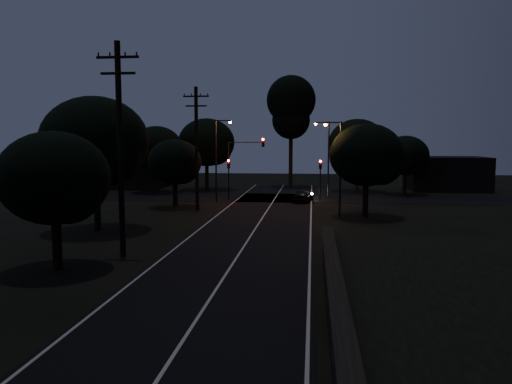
# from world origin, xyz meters

# --- Properties ---
(road_surface) EXTENTS (60.00, 70.00, 0.03)m
(road_surface) POSITION_xyz_m (0.00, 31.12, 0.01)
(road_surface) COLOR black
(road_surface) RESTS_ON ground
(retaining_wall) EXTENTS (6.93, 26.00, 1.60)m
(retaining_wall) POSITION_xyz_m (7.74, 3.00, 0.62)
(retaining_wall) COLOR black
(retaining_wall) RESTS_ON ground
(utility_pole_mid) EXTENTS (2.20, 0.30, 11.00)m
(utility_pole_mid) POSITION_xyz_m (-6.00, 15.00, 5.74)
(utility_pole_mid) COLOR black
(utility_pole_mid) RESTS_ON ground
(utility_pole_far) EXTENTS (2.20, 0.30, 10.50)m
(utility_pole_far) POSITION_xyz_m (-6.00, 32.00, 5.48)
(utility_pole_far) COLOR black
(utility_pole_far) RESTS_ON ground
(tree_left_b) EXTENTS (5.09, 5.09, 6.47)m
(tree_left_b) POSITION_xyz_m (-7.82, 11.90, 4.20)
(tree_left_b) COLOR black
(tree_left_b) RESTS_ON ground
(tree_left_c) EXTENTS (7.07, 7.07, 8.93)m
(tree_left_c) POSITION_xyz_m (-10.25, 21.86, 5.77)
(tree_left_c) COLOR black
(tree_left_c) RESTS_ON ground
(tree_left_d) EXTENTS (4.83, 4.83, 6.12)m
(tree_left_d) POSITION_xyz_m (-8.33, 33.90, 3.96)
(tree_left_d) COLOR black
(tree_left_d) RESTS_ON ground
(tree_far_nw) EXTENTS (6.83, 6.83, 8.65)m
(tree_far_nw) POSITION_xyz_m (-8.76, 49.86, 5.60)
(tree_far_nw) COLOR black
(tree_far_nw) RESTS_ON ground
(tree_far_w) EXTENTS (5.99, 5.99, 7.64)m
(tree_far_w) POSITION_xyz_m (-13.79, 45.88, 4.96)
(tree_far_w) COLOR black
(tree_far_w) RESTS_ON ground
(tree_far_ne) EXTENTS (6.72, 6.72, 8.50)m
(tree_far_ne) POSITION_xyz_m (9.24, 49.86, 5.50)
(tree_far_ne) COLOR black
(tree_far_ne) RESTS_ON ground
(tree_far_e) EXTENTS (5.14, 5.14, 6.52)m
(tree_far_e) POSITION_xyz_m (14.18, 46.90, 4.22)
(tree_far_e) COLOR black
(tree_far_e) RESTS_ON ground
(tree_right_a) EXTENTS (5.78, 5.78, 7.34)m
(tree_right_a) POSITION_xyz_m (8.20, 29.88, 4.76)
(tree_right_a) COLOR black
(tree_right_a) RESTS_ON ground
(tall_pine) EXTENTS (6.28, 6.28, 14.26)m
(tall_pine) POSITION_xyz_m (1.00, 55.00, 10.28)
(tall_pine) COLOR black
(tall_pine) RESTS_ON ground
(building_left) EXTENTS (10.00, 8.00, 4.40)m
(building_left) POSITION_xyz_m (-20.00, 52.00, 2.20)
(building_left) COLOR black
(building_left) RESTS_ON ground
(building_right) EXTENTS (9.00, 7.00, 4.00)m
(building_right) POSITION_xyz_m (20.00, 53.00, 2.00)
(building_right) COLOR black
(building_right) RESTS_ON ground
(signal_left) EXTENTS (0.28, 0.35, 4.10)m
(signal_left) POSITION_xyz_m (-4.60, 39.99, 2.84)
(signal_left) COLOR black
(signal_left) RESTS_ON ground
(signal_right) EXTENTS (0.28, 0.35, 4.10)m
(signal_right) POSITION_xyz_m (4.60, 39.99, 2.84)
(signal_right) COLOR black
(signal_right) RESTS_ON ground
(signal_mast) EXTENTS (3.70, 0.35, 6.25)m
(signal_mast) POSITION_xyz_m (-2.91, 39.99, 4.34)
(signal_mast) COLOR black
(signal_mast) RESTS_ON ground
(streetlight_a) EXTENTS (1.66, 0.26, 8.00)m
(streetlight_a) POSITION_xyz_m (-5.31, 38.00, 4.64)
(streetlight_a) COLOR black
(streetlight_a) RESTS_ON ground
(streetlight_b) EXTENTS (1.66, 0.26, 8.00)m
(streetlight_b) POSITION_xyz_m (5.31, 44.00, 4.64)
(streetlight_b) COLOR black
(streetlight_b) RESTS_ON ground
(streetlight_c) EXTENTS (1.46, 0.26, 7.50)m
(streetlight_c) POSITION_xyz_m (5.83, 30.00, 4.35)
(streetlight_c) COLOR black
(streetlight_c) RESTS_ON ground
(car) EXTENTS (2.05, 3.82, 1.23)m
(car) POSITION_xyz_m (2.92, 38.93, 0.62)
(car) COLOR black
(car) RESTS_ON ground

